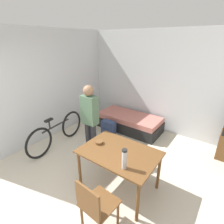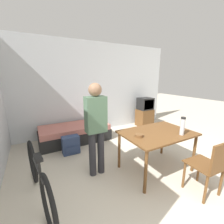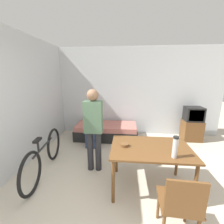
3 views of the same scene
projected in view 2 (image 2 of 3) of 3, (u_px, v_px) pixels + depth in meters
name	position (u px, v px, depth m)	size (l,w,h in m)	color
ground_plane	(184.00, 207.00, 2.02)	(20.00, 20.00, 0.00)	beige
wall_back	(92.00, 88.00, 4.56)	(5.47, 0.06, 2.70)	silver
daybed	(75.00, 133.00, 4.04)	(1.82, 0.83, 0.44)	black
tv	(145.00, 113.00, 5.23)	(0.51, 0.43, 0.99)	brown
dining_table	(157.00, 136.00, 2.69)	(1.25, 0.87, 0.74)	brown
wooden_chair	(211.00, 165.00, 2.10)	(0.45, 0.45, 0.88)	brown
bicycle	(39.00, 178.00, 2.05)	(0.27, 1.75, 0.78)	black
person_standing	(96.00, 124.00, 2.51)	(0.34, 0.22, 1.62)	#28282D
thermos_flask	(183.00, 125.00, 2.52)	(0.08, 0.08, 0.31)	#B7B7BC
mate_bowl	(139.00, 135.00, 2.47)	(0.14, 0.14, 0.05)	brown
backpack	(71.00, 145.00, 3.38)	(0.37, 0.24, 0.41)	navy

